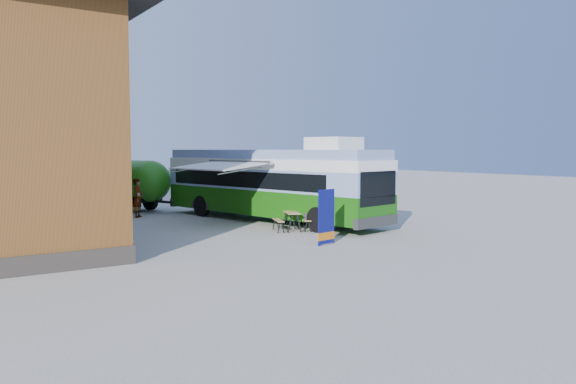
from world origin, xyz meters
TOP-DOWN VIEW (x-y plane):
  - ground at (0.00, 0.00)m, footprint 100.00×100.00m
  - hedge at (8.00, 38.00)m, footprint 40.00×3.00m
  - bus at (1.41, 5.76)m, footprint 4.75×11.85m
  - awning at (-1.01, 5.57)m, footprint 3.03×4.15m
  - banner at (-0.32, -0.51)m, footprint 0.78×0.29m
  - picnic_table at (0.51, 2.73)m, footprint 1.58×1.50m
  - person_a at (-2.94, 10.18)m, footprint 0.72×0.78m
  - person_b at (1.81, 3.92)m, footprint 0.76×0.88m
  - slurry_tanker at (-2.62, 13.93)m, footprint 3.77×6.50m

SIDE VIEW (x-z plane):
  - ground at x=0.00m, z-range 0.00..0.00m
  - hedge at x=8.00m, z-range 0.00..1.00m
  - picnic_table at x=0.51m, z-range 0.18..0.90m
  - banner at x=-0.32m, z-range -0.16..1.65m
  - person_b at x=1.81m, z-range 0.00..1.56m
  - person_a at x=-2.94m, z-range 0.00..1.78m
  - slurry_tanker at x=-2.62m, z-range 0.19..2.75m
  - bus at x=1.41m, z-range -0.08..3.48m
  - awning at x=-1.01m, z-range 2.36..2.85m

